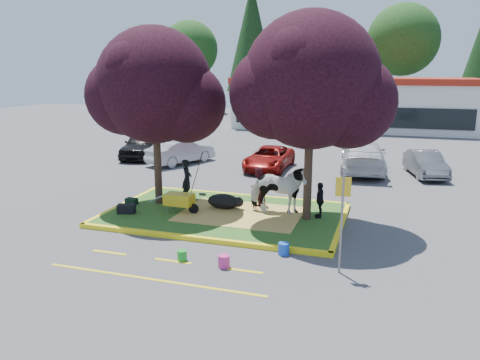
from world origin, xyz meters
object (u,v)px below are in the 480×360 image
(cow, at_px, (278,190))
(calf, at_px, (224,201))
(sign_post, at_px, (342,210))
(bucket_blue, at_px, (284,249))
(car_black, at_px, (143,144))
(bucket_pink, at_px, (224,261))
(bucket_green, at_px, (182,255))
(wheelbarrow, at_px, (179,200))
(handler, at_px, (187,179))
(car_silver, at_px, (181,152))

(cow, bearing_deg, calf, 85.45)
(sign_post, height_order, bucket_blue, sign_post)
(car_black, bearing_deg, calf, -59.03)
(bucket_pink, xyz_separation_m, car_black, (-10.00, 13.55, 0.60))
(bucket_green, bearing_deg, car_black, 123.01)
(car_black, bearing_deg, bucket_green, -69.06)
(cow, height_order, calf, cow)
(wheelbarrow, xyz_separation_m, bucket_blue, (4.31, -2.33, -0.45))
(handler, distance_m, car_silver, 7.94)
(bucket_pink, relative_size, car_silver, 0.08)
(calf, distance_m, car_silver, 9.56)
(bucket_green, xyz_separation_m, bucket_blue, (2.56, 1.27, 0.03))
(cow, height_order, car_silver, cow)
(handler, xyz_separation_m, sign_post, (6.43, -4.83, 0.76))
(cow, relative_size, car_black, 0.46)
(bucket_blue, bearing_deg, calf, 132.29)
(wheelbarrow, height_order, bucket_pink, wheelbarrow)
(wheelbarrow, xyz_separation_m, sign_post, (5.94, -3.07, 1.07))
(sign_post, bearing_deg, bucket_blue, 146.25)
(calf, xyz_separation_m, car_black, (-8.32, 8.91, 0.36))
(car_black, bearing_deg, wheelbarrow, -66.71)
(bucket_blue, bearing_deg, bucket_green, -153.70)
(wheelbarrow, xyz_separation_m, car_black, (-7.00, 9.87, 0.15))
(cow, xyz_separation_m, handler, (-3.86, 0.85, -0.10))
(sign_post, xyz_separation_m, bucket_blue, (-1.63, 0.74, -1.52))
(sign_post, height_order, bucket_pink, sign_post)
(sign_post, xyz_separation_m, bucket_pink, (-2.94, -0.61, -1.52))
(handler, distance_m, sign_post, 8.08)
(car_black, bearing_deg, cow, -52.88)
(wheelbarrow, relative_size, sign_post, 0.67)
(sign_post, distance_m, car_silver, 15.60)
(bucket_green, relative_size, car_silver, 0.07)
(bucket_green, height_order, car_black, car_black)
(bucket_green, xyz_separation_m, car_silver, (-5.81, 12.45, 0.53))
(sign_post, distance_m, bucket_pink, 3.37)
(car_black, height_order, car_silver, car_black)
(car_silver, bearing_deg, bucket_blue, 150.21)
(calf, distance_m, handler, 2.05)
(bucket_green, bearing_deg, wheelbarrow, 115.89)
(bucket_green, xyz_separation_m, car_black, (-8.75, 13.46, 0.63))
(wheelbarrow, relative_size, bucket_pink, 5.36)
(wheelbarrow, distance_m, sign_post, 6.77)
(cow, distance_m, calf, 2.14)
(wheelbarrow, bearing_deg, calf, 36.65)
(bucket_blue, bearing_deg, handler, 139.56)
(bucket_green, distance_m, car_black, 16.07)
(bucket_pink, bearing_deg, calf, 109.89)
(bucket_blue, relative_size, car_silver, 0.08)
(cow, xyz_separation_m, bucket_pink, (-0.37, -4.59, -0.86))
(handler, xyz_separation_m, wheelbarrow, (0.49, -1.76, -0.31))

